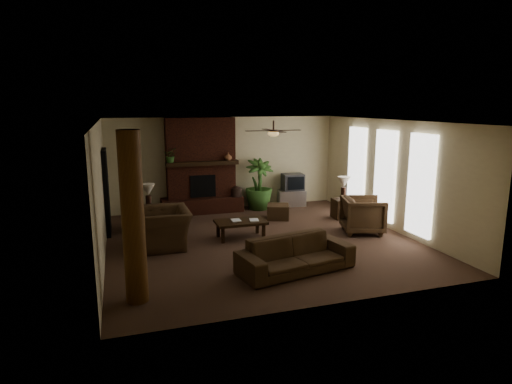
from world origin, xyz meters
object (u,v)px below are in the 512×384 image
object	(u,v)px
tv_stand	(292,198)
armchair_left	(163,221)
log_column	(133,218)
side_table_right	(342,209)
sofa	(296,249)
armchair_right	(363,213)
floor_plant	(259,195)
side_table_left	(150,219)
ottoman	(278,212)
floor_vase	(237,197)
coffee_table	(241,223)
lamp_left	(148,192)
lamp_right	(344,184)

from	to	relation	value
tv_stand	armchair_left	bearing A→B (deg)	-135.84
log_column	side_table_right	distance (m)	6.95
log_column	sofa	xyz separation A→B (m)	(2.98, 0.41, -0.96)
armchair_right	side_table_right	world-z (taller)	armchair_right
floor_plant	side_table_left	distance (m)	3.60
armchair_right	ottoman	distance (m)	2.47
side_table_left	sofa	bearing A→B (deg)	-56.78
armchair_left	floor_vase	size ratio (longest dim) A/B	1.71
sofa	side_table_left	size ratio (longest dim) A/B	4.13
sofa	armchair_right	bearing A→B (deg)	24.28
tv_stand	floor_plant	xyz separation A→B (m)	(-1.14, -0.13, 0.18)
armchair_right	side_table_right	xyz separation A→B (m)	(0.20, 1.42, -0.22)
coffee_table	log_column	bearing A→B (deg)	-132.76
floor_vase	lamp_left	size ratio (longest dim) A/B	1.18
side_table_right	floor_plant	bearing A→B (deg)	137.45
coffee_table	side_table_left	size ratio (longest dim) A/B	2.18
armchair_left	armchair_right	distance (m)	4.89
coffee_table	ottoman	bearing A→B (deg)	43.23
coffee_table	floor_vase	distance (m)	2.72
floor_plant	lamp_left	distance (m)	3.65
sofa	lamp_left	bearing A→B (deg)	112.45
ottoman	tv_stand	distance (m)	1.71
armchair_right	side_table_right	size ratio (longest dim) A/B	1.80
log_column	ottoman	size ratio (longest dim) A/B	4.67
ottoman	tv_stand	world-z (taller)	tv_stand
ottoman	side_table_right	bearing A→B (deg)	-15.54
coffee_table	side_table_left	bearing A→B (deg)	145.00
floor_plant	lamp_left	bearing A→B (deg)	-159.33
armchair_left	ottoman	distance (m)	3.64
side_table_left	lamp_right	distance (m)	5.34
lamp_left	lamp_right	world-z (taller)	same
armchair_right	coffee_table	bearing A→B (deg)	97.94
sofa	ottoman	distance (m)	3.90
armchair_left	ottoman	xyz separation A→B (m)	(3.32, 1.44, -0.38)
log_column	armchair_left	size ratio (longest dim) A/B	2.12
armchair_right	ottoman	world-z (taller)	armchair_right
sofa	side_table_left	bearing A→B (deg)	112.18
floor_plant	side_table_right	distance (m)	2.59
tv_stand	log_column	bearing A→B (deg)	-121.34
ottoman	armchair_left	bearing A→B (deg)	-156.56
log_column	side_table_left	world-z (taller)	log_column
armchair_left	armchair_right	bearing A→B (deg)	84.25
log_column	side_table_right	bearing A→B (deg)	32.35
side_table_left	side_table_right	size ratio (longest dim) A/B	1.00
armchair_left	coffee_table	world-z (taller)	armchair_left
tv_stand	lamp_right	bearing A→B (deg)	-58.01
armchair_left	floor_vase	world-z (taller)	armchair_left
floor_vase	floor_plant	world-z (taller)	floor_plant
sofa	ottoman	world-z (taller)	sofa
log_column	sofa	world-z (taller)	log_column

